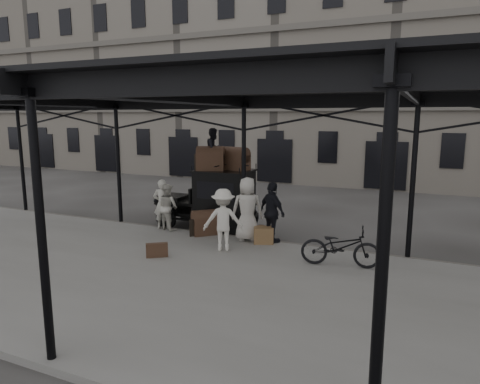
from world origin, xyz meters
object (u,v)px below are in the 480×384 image
Objects in this scene: porter_official at (272,212)px; bicycle at (340,246)px; steamer_trunk_roof_near at (211,160)px; steamer_trunk_platform at (206,224)px; taxi at (216,197)px; porter_left at (162,204)px.

bicycle is at bearing -177.99° from porter_official.
steamer_trunk_platform is (0.29, -0.90, -2.03)m from steamer_trunk_roof_near.
steamer_trunk_roof_near is at bearing -108.07° from taxi.
taxi is 2.77m from porter_official.
bicycle is at bearing -60.13° from steamer_trunk_platform.
bicycle is 5.75m from steamer_trunk_roof_near.
porter_left is 1.87× the size of steamer_trunk_platform.
bicycle is at bearing -42.81° from steamer_trunk_roof_near.
steamer_trunk_roof_near reaches higher than steamer_trunk_platform.
porter_official reaches higher than porter_left.
bicycle is (6.40, -1.33, -0.34)m from porter_left.
bicycle is 2.15× the size of steamer_trunk_roof_near.
porter_left is (-1.52, -1.15, -0.18)m from taxi.
steamer_trunk_platform is at bearing -79.85° from taxi.
steamer_trunk_roof_near is (-0.08, -0.25, 1.32)m from taxi.
porter_official is 2.75m from bicycle.
steamer_trunk_roof_near is at bearing 12.10° from porter_official.
steamer_trunk_roof_near is (-2.60, 0.90, 1.43)m from porter_official.
steamer_trunk_roof_near is 1.01× the size of steamer_trunk_platform.
porter_official is 2.39m from steamer_trunk_platform.
taxi is 2.09× the size of porter_left.
taxi reaches higher than porter_left.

